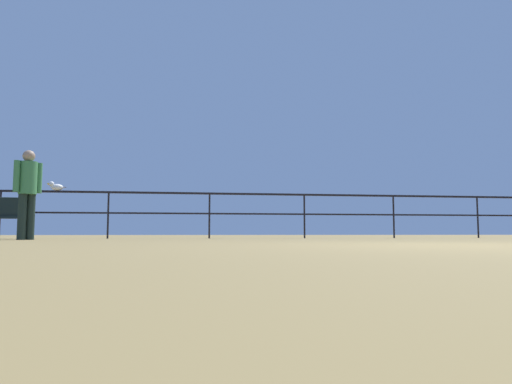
# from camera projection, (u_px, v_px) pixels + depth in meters

# --- Properties ---
(ground_plane) EXTENTS (60.00, 60.00, 0.00)m
(ground_plane) POSITION_uv_depth(u_px,v_px,m) (485.00, 246.00, 4.69)
(ground_plane) COLOR olive
(pier_railing) EXTENTS (23.88, 0.05, 1.12)m
(pier_railing) POSITION_uv_depth(u_px,v_px,m) (304.00, 205.00, 11.75)
(pier_railing) COLOR black
(pier_railing) RESTS_ON ground_plane
(person_by_bench) EXTENTS (0.42, 0.42, 1.71)m
(person_by_bench) POSITION_uv_depth(u_px,v_px,m) (28.00, 188.00, 8.88)
(person_by_bench) COLOR black
(person_by_bench) RESTS_ON ground_plane
(seagull_on_rail) EXTENTS (0.41, 0.27, 0.21)m
(seagull_on_rail) POSITION_uv_depth(u_px,v_px,m) (56.00, 186.00, 10.87)
(seagull_on_rail) COLOR silver
(seagull_on_rail) RESTS_ON pier_railing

